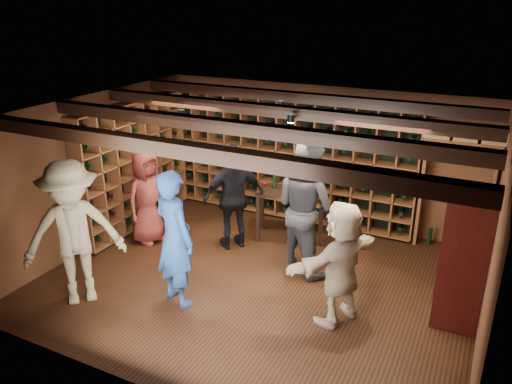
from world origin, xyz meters
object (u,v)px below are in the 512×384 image
at_px(man_blue_shirt, 174,238).
at_px(guest_woman_black, 234,197).
at_px(display_cabinet, 463,264).
at_px(guest_khaki, 74,233).
at_px(man_grey_suit, 305,208).
at_px(guest_red_floral, 147,197).
at_px(tasting_table, 291,196).
at_px(guest_beige, 341,263).

distance_m(man_blue_shirt, guest_woman_black, 1.76).
distance_m(display_cabinet, guest_khaki, 4.99).
relative_size(display_cabinet, man_blue_shirt, 0.92).
height_order(man_grey_suit, guest_red_floral, man_grey_suit).
bearing_deg(man_grey_suit, guest_red_floral, 30.84).
xyz_separation_m(display_cabinet, tasting_table, (-2.84, 1.34, -0.09)).
relative_size(guest_beige, tasting_table, 1.29).
bearing_deg(guest_khaki, display_cabinet, -27.50).
bearing_deg(man_grey_suit, man_blue_shirt, 77.05).
bearing_deg(tasting_table, guest_woman_black, -150.56).
bearing_deg(display_cabinet, man_blue_shirt, -161.76).
height_order(display_cabinet, guest_khaki, guest_khaki).
relative_size(guest_red_floral, tasting_table, 1.26).
bearing_deg(guest_red_floral, guest_beige, -89.48).
height_order(guest_red_floral, tasting_table, guest_red_floral).
xyz_separation_m(display_cabinet, guest_beige, (-1.37, -0.59, -0.04)).
relative_size(display_cabinet, guest_beige, 1.07).
distance_m(guest_red_floral, guest_beige, 3.65).
xyz_separation_m(guest_red_floral, tasting_table, (2.10, 1.18, -0.03)).
xyz_separation_m(man_blue_shirt, man_grey_suit, (1.23, 1.59, 0.06)).
relative_size(man_grey_suit, guest_red_floral, 1.26).
bearing_deg(guest_woman_black, guest_beige, 102.22).
bearing_deg(man_blue_shirt, man_grey_suit, -106.57).
bearing_deg(tasting_table, guest_red_floral, -167.09).
bearing_deg(tasting_table, man_blue_shirt, -120.76).
height_order(guest_khaki, guest_beige, guest_khaki).
height_order(man_blue_shirt, tasting_table, man_blue_shirt).
bearing_deg(guest_khaki, guest_woman_black, 16.39).
height_order(man_grey_suit, guest_khaki, man_grey_suit).
height_order(guest_khaki, tasting_table, guest_khaki).
bearing_deg(man_blue_shirt, guest_woman_black, -66.52).
relative_size(guest_woman_black, guest_khaki, 0.88).
distance_m(display_cabinet, guest_woman_black, 3.60).
height_order(display_cabinet, tasting_table, display_cabinet).
bearing_deg(guest_red_floral, display_cabinet, -79.49).
relative_size(man_grey_suit, guest_woman_black, 1.14).
bearing_deg(guest_khaki, man_grey_suit, -6.09).
distance_m(guest_red_floral, tasting_table, 2.41).
bearing_deg(guest_khaki, man_blue_shirt, -22.39).
distance_m(man_blue_shirt, guest_beige, 2.18).
bearing_deg(tasting_table, display_cabinet, -41.71).
distance_m(guest_red_floral, guest_khaki, 1.90).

